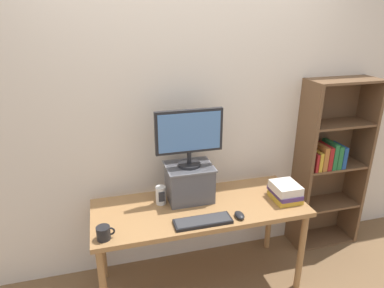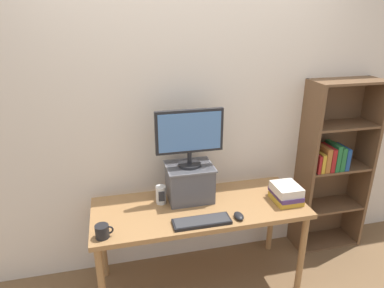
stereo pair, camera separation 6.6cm
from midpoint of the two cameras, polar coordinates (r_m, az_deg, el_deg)
ground_plane at (r=3.03m, az=0.51°, el=-21.93°), size 12.00×12.00×0.00m
back_wall at (r=2.73m, az=-1.79°, el=4.75°), size 7.00×0.08×2.60m
desk at (r=2.63m, az=0.56°, el=-11.68°), size 1.58×0.62×0.72m
bookshelf_unit at (r=3.30m, az=21.29°, el=-2.99°), size 0.61×0.28×1.56m
riser_box at (r=2.62m, az=-1.19°, el=-6.25°), size 0.35×0.29×0.28m
computer_monitor at (r=2.47m, az=-1.25°, el=1.58°), size 0.50×0.17×0.43m
keyboard at (r=2.40m, az=1.01°, el=-12.76°), size 0.40×0.13×0.02m
computer_mouse at (r=2.47m, az=7.14°, el=-11.70°), size 0.06×0.10×0.04m
book_stack at (r=2.73m, az=14.59°, el=-7.72°), size 0.19×0.25×0.14m
coffee_mug at (r=2.32m, az=-15.31°, el=-14.11°), size 0.12×0.09×0.09m
desk_speaker at (r=2.60m, az=-5.96°, el=-8.49°), size 0.08×0.08×0.14m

